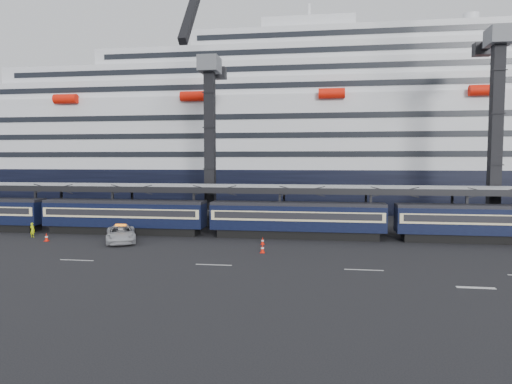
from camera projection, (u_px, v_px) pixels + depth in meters
ground at (383, 260)px, 39.16m from camera, size 260.00×260.00×0.00m
lane_markings at (509, 279)px, 32.82m from camera, size 111.00×4.27×0.02m
train at (328, 219)px, 49.55m from camera, size 133.05×3.00×4.05m
canopy at (368, 189)px, 52.62m from camera, size 130.00×6.25×5.53m
cruise_ship at (346, 140)px, 83.85m from camera, size 214.09×28.84×34.00m
crane_dark_near at (209, 134)px, 59.57m from camera, size 4.50×17.75×35.08m
crane_dark_mid at (497, 119)px, 53.43m from camera, size 4.50×18.24×39.64m
pickup_truck at (121, 234)px, 47.51m from camera, size 5.24×6.87×1.73m
worker at (32, 230)px, 50.53m from camera, size 0.65×0.48×1.63m
traffic_cone_b at (46, 237)px, 48.14m from camera, size 0.43×0.43×0.87m
traffic_cone_c at (262, 248)px, 42.05m from camera, size 0.43×0.43×0.85m
traffic_cone_d at (263, 241)px, 46.15m from camera, size 0.38×0.38×0.77m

